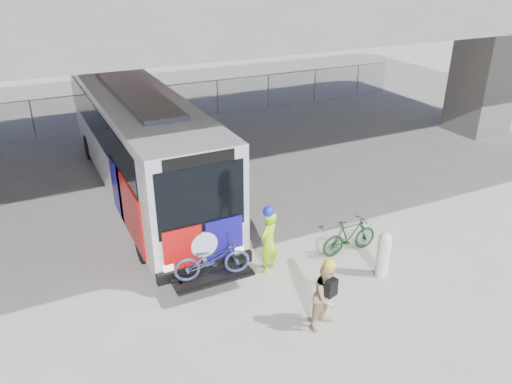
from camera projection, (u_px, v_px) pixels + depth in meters
ground at (246, 233)px, 15.17m from camera, size 160.00×160.00×0.00m
bus at (139, 136)px, 16.91m from camera, size 2.67×13.01×3.69m
chainlink_fence at (141, 97)px, 24.28m from camera, size 30.00×0.06×30.00m
bollard at (384, 253)px, 12.88m from camera, size 0.33×0.33×1.27m
cyclist_hivis at (268, 240)px, 12.97m from camera, size 0.76×0.69×1.92m
cyclist_tan at (327, 295)px, 11.02m from camera, size 0.93×0.81×1.77m
bike_parked at (350, 236)px, 13.95m from camera, size 1.75×0.51×1.05m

